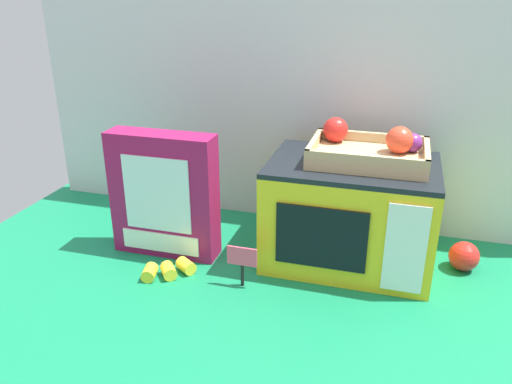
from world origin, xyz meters
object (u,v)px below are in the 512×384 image
object	(u,v)px
food_groups_crate	(370,150)
price_sign	(242,260)
loose_toy_banana	(168,270)
cookie_set_box	(164,195)
loose_toy_apple	(464,256)
toy_microwave	(350,213)

from	to	relation	value
food_groups_crate	price_sign	world-z (taller)	food_groups_crate
food_groups_crate	loose_toy_banana	world-z (taller)	food_groups_crate
food_groups_crate	price_sign	xyz separation A→B (m)	(-0.25, -0.22, -0.22)
price_sign	cookie_set_box	bearing A→B (deg)	156.58
cookie_set_box	loose_toy_apple	size ratio (longest dim) A/B	4.40
loose_toy_apple	price_sign	bearing A→B (deg)	-155.99
food_groups_crate	loose_toy_apple	size ratio (longest dim) A/B	3.73
toy_microwave	loose_toy_banana	xyz separation A→B (m)	(-0.40, -0.20, -0.11)
loose_toy_apple	loose_toy_banana	bearing A→B (deg)	-161.37
cookie_set_box	price_sign	distance (m)	0.27
price_sign	loose_toy_apple	size ratio (longest dim) A/B	1.39
toy_microwave	food_groups_crate	xyz separation A→B (m)	(0.03, 0.02, 0.15)
toy_microwave	loose_toy_banana	bearing A→B (deg)	-153.42
toy_microwave	loose_toy_banana	distance (m)	0.46
food_groups_crate	cookie_set_box	world-z (taller)	food_groups_crate
loose_toy_apple	toy_microwave	bearing A→B (deg)	-174.14
toy_microwave	loose_toy_apple	size ratio (longest dim) A/B	5.47
loose_toy_banana	loose_toy_apple	distance (m)	0.71
price_sign	food_groups_crate	bearing A→B (deg)	40.95
cookie_set_box	loose_toy_banana	world-z (taller)	cookie_set_box
price_sign	loose_toy_apple	bearing A→B (deg)	24.01
toy_microwave	loose_toy_apple	xyz separation A→B (m)	(0.28, 0.03, -0.09)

